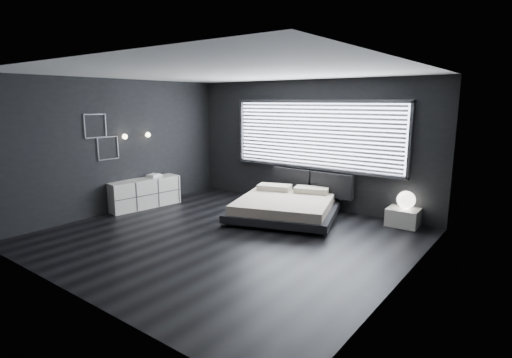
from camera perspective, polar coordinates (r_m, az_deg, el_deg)
The scene contains 12 objects.
room at distance 6.77m, azimuth -4.34°, elevation 3.04°, with size 6.04×6.00×2.80m.
window at distance 8.84m, azimuth 8.32°, elevation 6.22°, with size 4.14×0.09×1.52m.
headboard at distance 8.94m, azimuth 7.91°, elevation -0.45°, with size 1.96×0.16×0.52m.
sconce_near at distance 8.94m, azimuth -18.24°, elevation 5.77°, with size 0.18×0.11×0.11m.
sconce_far at distance 9.29m, azimuth -15.20°, elevation 6.13°, with size 0.18×0.11×0.11m.
wall_art_upper at distance 8.67m, azimuth -21.96°, elevation 7.04°, with size 0.01×0.48×0.48m.
wall_art_lower at distance 8.84m, azimuth -20.36°, elevation 4.15°, with size 0.01×0.48×0.48m.
bed at distance 8.14m, azimuth 4.14°, elevation -3.89°, with size 2.53×2.47×0.52m.
nightstand at distance 8.13m, azimuth 20.27°, elevation -5.14°, with size 0.57×0.48×0.33m, color white.
orb_lamp at distance 8.07m, azimuth 20.65°, elevation -2.81°, with size 0.34×0.34×0.34m, color white.
dresser at distance 9.25m, azimuth -15.65°, elevation -1.95°, with size 0.67×1.66×0.64m.
book_stack at distance 9.37m, azimuth -14.41°, elevation 0.48°, with size 0.29×0.35×0.06m.
Camera 1 is at (4.43, -5.03, 2.35)m, focal length 28.00 mm.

